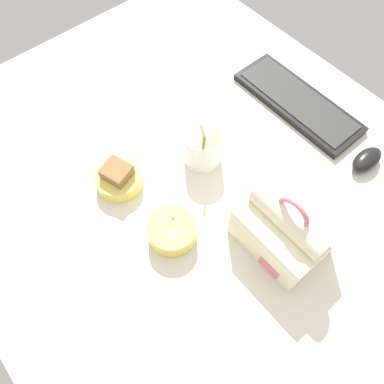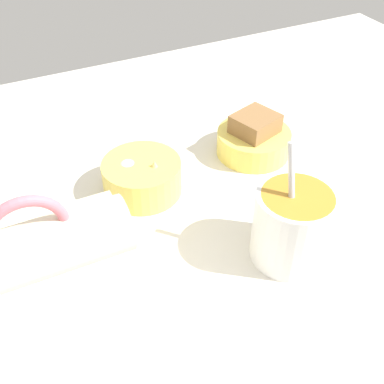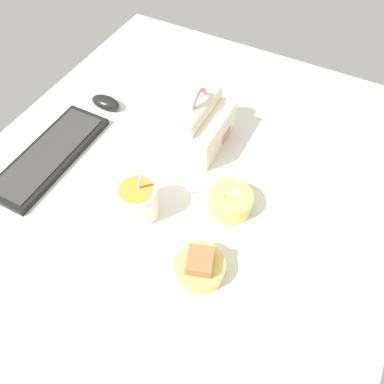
{
  "view_description": "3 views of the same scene",
  "coord_description": "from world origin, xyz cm",
  "px_view_note": "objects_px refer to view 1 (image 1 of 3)",
  "views": [
    {
      "loc": [
        31.43,
        -31.27,
        79.9
      ],
      "look_at": [
        0.92,
        -5.33,
        7.0
      ],
      "focal_mm": 35.0,
      "sensor_mm": 36.0,
      "label": 1
    },
    {
      "loc": [
        20.77,
        35.49,
        45.19
      ],
      "look_at": [
        0.92,
        -5.33,
        7.0
      ],
      "focal_mm": 45.0,
      "sensor_mm": 36.0,
      "label": 2
    },
    {
      "loc": [
        -45.3,
        -29.47,
        79.21
      ],
      "look_at": [
        0.92,
        -5.33,
        7.0
      ],
      "focal_mm": 35.0,
      "sensor_mm": 36.0,
      "label": 3
    }
  ],
  "objects_px": {
    "keyboard": "(298,102)",
    "computer_mouse": "(367,160)",
    "bento_bowl_sandwich": "(119,178)",
    "bento_bowl_snacks": "(172,230)",
    "soup_cup": "(203,146)",
    "lunch_bag": "(284,230)"
  },
  "relations": [
    {
      "from": "soup_cup",
      "to": "computer_mouse",
      "type": "bearing_deg",
      "value": 47.01
    },
    {
      "from": "computer_mouse",
      "to": "keyboard",
      "type": "bearing_deg",
      "value": 175.83
    },
    {
      "from": "bento_bowl_snacks",
      "to": "keyboard",
      "type": "bearing_deg",
      "value": 98.73
    },
    {
      "from": "keyboard",
      "to": "bento_bowl_sandwich",
      "type": "distance_m",
      "value": 0.52
    },
    {
      "from": "lunch_bag",
      "to": "soup_cup",
      "type": "distance_m",
      "value": 0.28
    },
    {
      "from": "bento_bowl_sandwich",
      "to": "soup_cup",
      "type": "bearing_deg",
      "value": 70.03
    },
    {
      "from": "keyboard",
      "to": "computer_mouse",
      "type": "xyz_separation_m",
      "value": [
        0.24,
        -0.02,
        0.01
      ]
    },
    {
      "from": "lunch_bag",
      "to": "bento_bowl_sandwich",
      "type": "bearing_deg",
      "value": -152.57
    },
    {
      "from": "bento_bowl_snacks",
      "to": "computer_mouse",
      "type": "distance_m",
      "value": 0.51
    },
    {
      "from": "keyboard",
      "to": "bento_bowl_snacks",
      "type": "height_order",
      "value": "bento_bowl_snacks"
    },
    {
      "from": "soup_cup",
      "to": "bento_bowl_sandwich",
      "type": "xyz_separation_m",
      "value": [
        -0.07,
        -0.2,
        -0.02
      ]
    },
    {
      "from": "keyboard",
      "to": "bento_bowl_snacks",
      "type": "relative_size",
      "value": 3.36
    },
    {
      "from": "bento_bowl_sandwich",
      "to": "computer_mouse",
      "type": "xyz_separation_m",
      "value": [
        0.35,
        0.49,
        -0.01
      ]
    },
    {
      "from": "bento_bowl_snacks",
      "to": "soup_cup",
      "type": "bearing_deg",
      "value": 121.12
    },
    {
      "from": "keyboard",
      "to": "computer_mouse",
      "type": "height_order",
      "value": "computer_mouse"
    },
    {
      "from": "bento_bowl_sandwich",
      "to": "bento_bowl_snacks",
      "type": "xyz_separation_m",
      "value": [
        0.19,
        0.01,
        0.0
      ]
    },
    {
      "from": "bento_bowl_sandwich",
      "to": "bento_bowl_snacks",
      "type": "height_order",
      "value": "bento_bowl_sandwich"
    },
    {
      "from": "keyboard",
      "to": "bento_bowl_snacks",
      "type": "xyz_separation_m",
      "value": [
        0.08,
        -0.5,
        0.02
      ]
    },
    {
      "from": "lunch_bag",
      "to": "bento_bowl_snacks",
      "type": "relative_size",
      "value": 1.7
    },
    {
      "from": "keyboard",
      "to": "soup_cup",
      "type": "distance_m",
      "value": 0.32
    },
    {
      "from": "bento_bowl_sandwich",
      "to": "bento_bowl_snacks",
      "type": "bearing_deg",
      "value": 3.74
    },
    {
      "from": "bento_bowl_snacks",
      "to": "computer_mouse",
      "type": "xyz_separation_m",
      "value": [
        0.16,
        0.48,
        -0.01
      ]
    }
  ]
}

